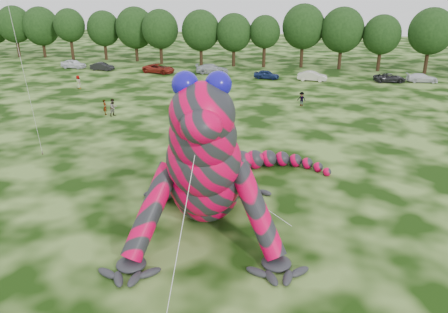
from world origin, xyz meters
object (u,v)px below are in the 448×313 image
at_px(car_2, 159,69).
at_px(car_7, 422,78).
at_px(tree_10, 303,36).
at_px(tree_3, 70,34).
at_px(tree_9, 264,41).
at_px(tree_6, 160,37).
at_px(car_5, 312,76).
at_px(car_1, 102,66).
at_px(tree_2, 42,32).
at_px(tree_1, 16,32).
at_px(tree_4, 104,35).
at_px(tree_5, 135,34).
at_px(tree_13, 430,41).
at_px(spectator_1, 113,107).
at_px(car_6, 390,78).
at_px(spectator_2, 302,99).
at_px(tree_11, 342,38).
at_px(spectator_4, 78,82).
at_px(tree_12, 381,43).
at_px(inflatable_gecko, 206,138).
at_px(spectator_5, 202,135).
at_px(car_3, 212,69).
at_px(tree_8, 234,40).
at_px(car_0, 74,64).
at_px(spectator_0, 105,107).
at_px(tree_7, 201,38).
at_px(car_4, 267,74).

height_order(car_2, car_7, car_2).
bearing_deg(tree_10, tree_3, -177.99).
bearing_deg(tree_9, tree_6, -177.97).
bearing_deg(car_5, car_1, 92.39).
bearing_deg(tree_9, tree_2, 178.16).
xyz_separation_m(tree_9, tree_10, (6.33, 1.23, 0.91)).
height_order(tree_1, tree_4, tree_1).
distance_m(tree_5, tree_13, 50.27).
distance_m(car_2, spectator_1, 25.66).
xyz_separation_m(car_1, car_6, (45.37, 0.67, -0.03)).
xyz_separation_m(spectator_2, spectator_1, (-19.03, -8.97, 0.11)).
bearing_deg(tree_6, car_2, -71.29).
relative_size(tree_2, car_2, 1.84).
bearing_deg(tree_11, car_5, -108.60).
bearing_deg(spectator_4, tree_3, -25.04).
distance_m(tree_11, spectator_4, 42.43).
bearing_deg(tree_13, tree_3, -179.95).
distance_m(tree_12, car_6, 10.28).
xyz_separation_m(inflatable_gecko, spectator_5, (-3.70, 11.62, -3.76)).
bearing_deg(spectator_5, tree_10, 94.97).
distance_m(inflatable_gecko, spectator_1, 24.10).
distance_m(inflatable_gecko, tree_6, 57.60).
bearing_deg(car_7, car_6, 95.69).
height_order(tree_12, spectator_4, tree_12).
bearing_deg(tree_4, car_2, -36.57).
bearing_deg(car_3, car_1, 83.23).
bearing_deg(tree_2, tree_13, -1.34).
relative_size(car_2, spectator_5, 3.06).
relative_size(car_1, spectator_4, 2.23).
bearing_deg(tree_13, inflatable_gecko, -111.96).
xyz_separation_m(tree_8, car_0, (-26.11, -8.58, -3.73)).
relative_size(tree_13, spectator_0, 6.20).
height_order(car_5, spectator_1, spectator_1).
bearing_deg(car_1, tree_5, -4.94).
height_order(tree_10, spectator_0, tree_10).
relative_size(car_5, car_6, 0.95).
height_order(car_6, spectator_0, spectator_0).
bearing_deg(tree_7, car_4, -37.48).
height_order(tree_3, tree_10, tree_10).
distance_m(tree_6, car_2, 10.57).
relative_size(car_3, car_7, 1.19).
xyz_separation_m(tree_12, tree_13, (7.12, -0.61, 0.58)).
distance_m(tree_2, tree_8, 38.84).
bearing_deg(car_4, tree_5, 73.79).
bearing_deg(inflatable_gecko, car_2, 100.66).
xyz_separation_m(car_3, spectator_1, (-3.64, -26.74, 0.17)).
xyz_separation_m(car_4, spectator_1, (-12.74, -24.47, 0.28)).
height_order(tree_12, car_6, tree_12).
bearing_deg(tree_7, tree_10, 5.80).
bearing_deg(car_1, tree_2, 61.30).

